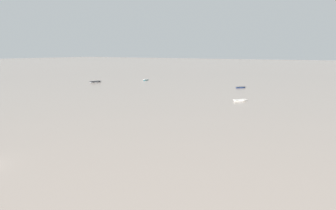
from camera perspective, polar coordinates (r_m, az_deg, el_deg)
The scene contains 4 objects.
rowboat_moored_0 at distance 78.78m, azimuth 11.61°, elevation 0.72°, with size 2.79×3.45×0.53m.
rowboat_moored_2 at distance 130.77m, azimuth -3.62°, elevation 4.09°, with size 1.76×3.59×0.54m.
rowboat_moored_5 at distance 105.98m, azimuth 11.70°, elevation 2.79°, with size 2.76×3.61×0.55m.
rowboat_moored_6 at distance 124.15m, azimuth -11.71°, elevation 3.68°, with size 2.11×4.65×0.71m.
Camera 1 is at (33.64, -16.44, 11.14)m, focal length 37.55 mm.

